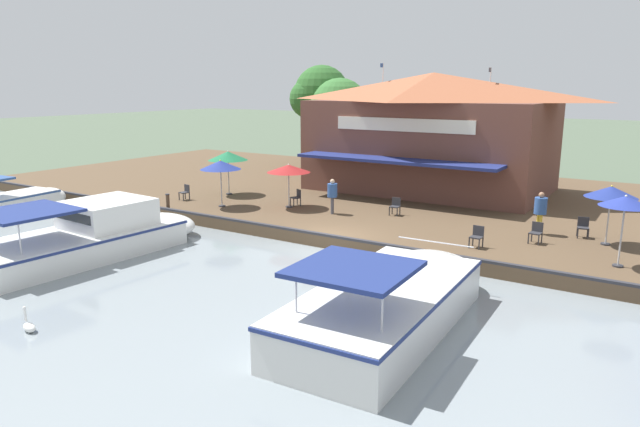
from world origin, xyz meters
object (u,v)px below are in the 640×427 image
Objects in this scene: patio_umbrella_near_quay_edge at (228,156)px; tree_behind_restaurant at (336,109)px; waterfront_restaurant at (431,131)px; person_mid_patio at (332,192)px; patio_umbrella_mid_patio_right at (220,165)px; cafe_chair_facing_river at (477,236)px; cafe_chair_beside_entrance at (185,191)px; cafe_chair_mid_patio at (583,226)px; motorboat_mid_row at (395,297)px; patio_umbrella_by_entrance at (611,192)px; motorboat_fourth_along at (99,234)px; cafe_chair_far_corner_seat at (297,197)px; cafe_chair_back_row_seat at (536,232)px; patio_umbrella_far_corner at (625,202)px; person_near_entrance at (540,208)px; motorboat_nearest_quay at (18,201)px; patio_umbrella_back_row at (289,169)px; tree_downstream_bank at (318,95)px; swan at (29,326)px; cafe_chair_under_first_umbrella at (395,205)px; mooring_post at (168,201)px.

tree_behind_restaurant is at bearing -177.74° from patio_umbrella_near_quay_edge.
waterfront_restaurant is 9.48m from person_mid_patio.
patio_umbrella_mid_patio_right is 2.89× the size of cafe_chair_facing_river.
cafe_chair_mid_patio is (-3.22, 19.81, 0.00)m from cafe_chair_beside_entrance.
motorboat_mid_row is 28.47m from tree_behind_restaurant.
motorboat_fourth_along is at bearing -59.37° from patio_umbrella_by_entrance.
cafe_chair_back_row_seat is (0.85, 12.31, 0.00)m from cafe_chair_far_corner_seat.
cafe_chair_back_row_seat is 0.49× the size of person_mid_patio.
person_near_entrance is at bearing -133.50° from patio_umbrella_far_corner.
cafe_chair_back_row_seat is 0.15× the size of motorboat_nearest_quay.
cafe_chair_far_corner_seat is at bearing 164.02° from motorboat_fourth_along.
cafe_chair_far_corner_seat is (8.40, -4.02, -3.05)m from waterfront_restaurant.
patio_umbrella_back_row is at bearing 118.05° from motorboat_nearest_quay.
cafe_chair_back_row_seat is at bearing 136.37° from cafe_chair_facing_river.
patio_umbrella_by_entrance is 20.99m from cafe_chair_beside_entrance.
cafe_chair_facing_river is 0.11× the size of tree_downstream_bank.
motorboat_mid_row is at bearing -17.31° from cafe_chair_mid_patio.
patio_umbrella_near_quay_edge is 14.41m from tree_downstream_bank.
cafe_chair_back_row_seat is at bearing 51.63° from tree_behind_restaurant.
person_mid_patio is 2.50× the size of swan.
waterfront_restaurant reaches higher than cafe_chair_back_row_seat.
patio_umbrella_back_row is at bearing -91.36° from person_mid_patio.
patio_umbrella_near_quay_edge is 0.38× the size of tree_behind_restaurant.
cafe_chair_under_first_umbrella is (7.65, 1.34, -3.05)m from waterfront_restaurant.
person_mid_patio is (9.05, -1.41, -2.44)m from waterfront_restaurant.
cafe_chair_under_first_umbrella is 0.13× the size of tree_behind_restaurant.
motorboat_nearest_quay is at bearing -19.68° from tree_behind_restaurant.
cafe_chair_facing_river is 1.09× the size of mooring_post.
cafe_chair_far_corner_seat is 1.09× the size of mooring_post.
person_mid_patio is (-0.20, -9.71, 0.61)m from cafe_chair_back_row_seat.
tree_behind_restaurant is (-4.96, -9.65, 0.89)m from waterfront_restaurant.
patio_umbrella_back_row reaches higher than motorboat_mid_row.
patio_umbrella_mid_patio_right reaches higher than cafe_chair_back_row_seat.
patio_umbrella_by_entrance is at bearing 126.74° from cafe_chair_facing_river.
motorboat_fourth_along is at bearing 11.52° from tree_downstream_bank.
cafe_chair_back_row_seat and cafe_chair_beside_entrance have the same top height.
patio_umbrella_back_row is 1.66m from cafe_chair_far_corner_seat.
motorboat_mid_row is (9.16, 7.75, -0.91)m from person_mid_patio.
person_mid_patio is at bearing 30.45° from tree_behind_restaurant.
patio_umbrella_mid_patio_right is 0.36× the size of tree_behind_restaurant.
person_mid_patio reaches higher than cafe_chair_under_first_umbrella.
person_near_entrance is at bearing 55.80° from tree_downstream_bank.
patio_umbrella_near_quay_edge reaches higher than cafe_chair_far_corner_seat.
patio_umbrella_far_corner is 13.03m from person_mid_patio.
person_near_entrance is (-2.81, 18.15, 0.68)m from cafe_chair_beside_entrance.
motorboat_mid_row is at bearing 84.46° from motorboat_nearest_quay.
cafe_chair_mid_patio is at bearing 92.00° from patio_umbrella_near_quay_edge.
motorboat_fourth_along is at bearing 21.21° from mooring_post.
tree_behind_restaurant is at bearing -128.37° from cafe_chair_back_row_seat.
motorboat_nearest_quay reaches higher than cafe_chair_beside_entrance.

